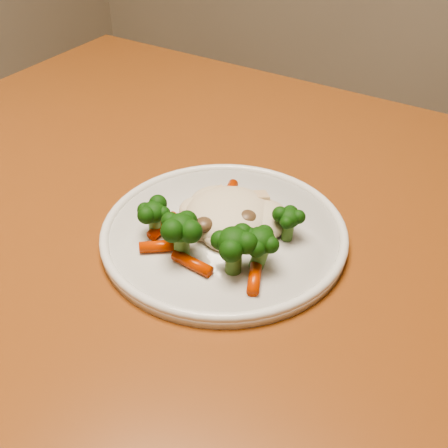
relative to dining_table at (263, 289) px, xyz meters
name	(u,v)px	position (x,y,z in m)	size (l,w,h in m)	color
dining_table	(263,289)	(0.00, 0.00, 0.00)	(1.24, 0.90, 0.75)	brown
plate	(224,234)	(-0.03, -0.05, 0.11)	(0.26, 0.26, 0.01)	white
meal	(225,222)	(-0.03, -0.06, 0.13)	(0.17, 0.16, 0.05)	beige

